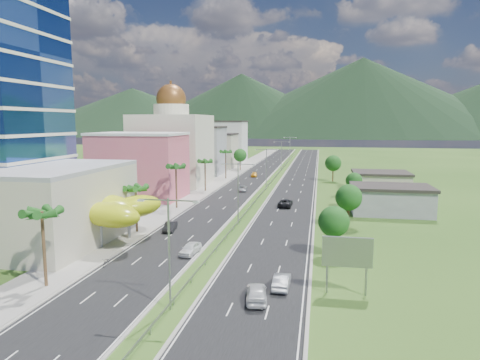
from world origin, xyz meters
The scene contains 39 objects.
ground centered at (0.00, 0.00, 0.00)m, with size 500.00×500.00×0.00m, color #2D5119.
road_left centered at (-7.50, 90.00, 0.02)m, with size 11.00×260.00×0.04m, color black.
road_right centered at (7.50, 90.00, 0.02)m, with size 11.00×260.00×0.04m, color black.
sidewalk_left centered at (-17.00, 90.00, 0.06)m, with size 7.00×260.00×0.12m, color gray.
median_guardrail centered at (0.00, 71.99, 0.62)m, with size 0.10×216.06×0.76m.
streetlight_median_a centered at (0.00, -25.00, 6.75)m, with size 6.04×0.25×11.00m.
streetlight_median_b centered at (0.00, 10.00, 6.75)m, with size 6.04×0.25×11.00m.
streetlight_median_c centered at (0.00, 50.00, 6.75)m, with size 6.04×0.25×11.00m.
streetlight_median_d centered at (0.00, 95.00, 6.75)m, with size 6.04×0.25×11.00m.
streetlight_median_e centered at (0.00, 140.00, 6.75)m, with size 6.04×0.25×11.00m.
mall_podium centered at (-32.00, -6.00, 5.50)m, with size 30.00×24.00×11.00m, color #B9AF98.
lime_canopy centered at (-20.00, -4.00, 4.99)m, with size 18.00×15.00×7.40m.
pink_shophouse centered at (-28.00, 32.00, 7.50)m, with size 20.00×15.00×15.00m, color #D75870.
domed_building centered at (-28.00, 55.00, 11.35)m, with size 20.00×20.00×28.70m.
midrise_grey centered at (-27.00, 80.00, 8.00)m, with size 16.00×15.00×16.00m, color gray.
midrise_beige centered at (-27.00, 102.00, 6.50)m, with size 16.00×15.00×13.00m, color #B9AF98.
midrise_white centered at (-27.00, 125.00, 9.00)m, with size 16.00×15.00×18.00m, color silver.
billboard centered at (17.00, -18.00, 4.42)m, with size 5.20×0.35×6.20m.
shed_near centered at (28.00, 25.00, 2.50)m, with size 15.00×10.00×5.00m, color gray.
shed_far centered at (30.00, 55.00, 2.20)m, with size 14.00×12.00×4.40m, color #B9AF98.
palm_tree_a centered at (-15.50, -22.00, 8.02)m, with size 3.60×3.60×9.10m.
palm_tree_b centered at (-15.50, 2.00, 7.06)m, with size 3.60×3.60×8.10m.
palm_tree_c centered at (-15.50, 22.00, 8.50)m, with size 3.60×3.60×9.60m.
palm_tree_d centered at (-15.50, 45.00, 7.54)m, with size 3.60×3.60×8.60m.
palm_tree_e centered at (-15.50, 70.00, 8.31)m, with size 3.60×3.60×9.40m.
leafy_tree_lfar centered at (-15.50, 95.00, 5.58)m, with size 4.90×4.90×8.05m.
leafy_tree_ra centered at (16.00, -5.00, 4.78)m, with size 4.20×4.20×6.90m.
leafy_tree_rb centered at (19.00, 12.00, 5.18)m, with size 4.55×4.55×7.47m.
leafy_tree_rc centered at (22.00, 40.00, 4.37)m, with size 3.85×3.85×6.33m.
leafy_tree_rd centered at (18.00, 70.00, 5.58)m, with size 4.90×4.90×8.05m.
mountain_ridge centered at (60.00, 450.00, 0.00)m, with size 860.00×140.00×90.00m, color black, non-canonical shape.
car_white_near_left centered at (-3.26, -7.92, 0.83)m, with size 1.86×4.63×1.58m, color white.
car_dark_left centered at (-10.32, 3.61, 0.80)m, with size 1.62×4.63×1.53m, color black.
car_silver_mid_left centered at (-5.83, 46.17, 0.71)m, with size 2.22×4.81×1.34m, color #93979A.
car_yellow_far_left centered at (-7.31, 76.08, 0.72)m, with size 1.92×4.72×1.37m, color orange.
car_white_near_right centered at (7.94, -21.56, 0.93)m, with size 2.10×5.22×1.78m, color silver.
car_silver_right centered at (10.17, -17.67, 0.83)m, with size 1.66×4.77×1.57m, color #ABADB3.
car_dark_far_right centered at (6.91, 27.76, 0.87)m, with size 2.74×5.95×1.65m, color black.
motorcycle centered at (-12.30, -14.46, 0.66)m, with size 0.58×1.93×1.23m, color black.
Camera 1 is at (13.91, -62.54, 18.11)m, focal length 32.00 mm.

